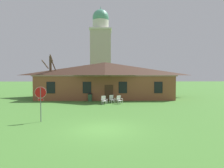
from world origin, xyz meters
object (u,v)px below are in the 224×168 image
object	(u,v)px
stop_sign	(41,97)
lawn_chair_by_porch	(104,100)
lawn_chair_near_door	(112,99)
lawn_chair_left_end	(119,99)
trash_bin	(90,97)

from	to	relation	value
stop_sign	lawn_chair_by_porch	world-z (taller)	stop_sign
lawn_chair_by_porch	lawn_chair_near_door	size ratio (longest dim) A/B	1.00
lawn_chair_left_end	stop_sign	bearing A→B (deg)	-124.82
lawn_chair_by_porch	lawn_chair_near_door	distance (m)	1.40
stop_sign	lawn_chair_near_door	size ratio (longest dim) A/B	2.62
lawn_chair_by_porch	trash_bin	xyz separation A→B (m)	(-1.84, 2.62, -0.00)
lawn_chair_near_door	trash_bin	distance (m)	3.19
lawn_chair_by_porch	stop_sign	bearing A→B (deg)	-117.25
stop_sign	lawn_chair_left_end	distance (m)	10.87
trash_bin	lawn_chair_left_end	bearing A→B (deg)	-31.70
lawn_chair_left_end	trash_bin	distance (m)	4.27
stop_sign	lawn_chair_near_door	distance (m)	10.98
stop_sign	trash_bin	bearing A→B (deg)	77.14
trash_bin	lawn_chair_by_porch	bearing A→B (deg)	-54.90
stop_sign	lawn_chair_by_porch	size ratio (longest dim) A/B	2.62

